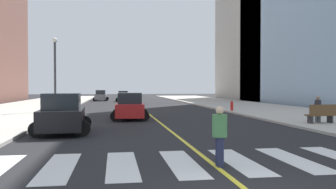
{
  "coord_description": "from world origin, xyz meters",
  "views": [
    {
      "loc": [
        -2.92,
        -6.5,
        2.32
      ],
      "look_at": [
        2.14,
        26.7,
        1.6
      ],
      "focal_mm": 37.82,
      "sensor_mm": 36.0,
      "label": 1
    }
  ],
  "objects_px": {
    "fire_hydrant": "(232,106)",
    "street_lamp": "(55,67)",
    "car_gray_nearest": "(101,96)",
    "car_red_third": "(130,107)",
    "pedestrian_crossing": "(220,133)",
    "park_bench": "(321,114)",
    "pedestrian_waiting_east": "(318,108)",
    "car_green_second": "(123,97)",
    "car_black_fourth": "(62,114)"
  },
  "relations": [
    {
      "from": "car_green_second",
      "to": "car_gray_nearest",
      "type": "bearing_deg",
      "value": 137.79
    },
    {
      "from": "car_black_fourth",
      "to": "street_lamp",
      "type": "distance_m",
      "value": 15.2
    },
    {
      "from": "street_lamp",
      "to": "car_gray_nearest",
      "type": "bearing_deg",
      "value": 83.58
    },
    {
      "from": "car_black_fourth",
      "to": "pedestrian_crossing",
      "type": "height_order",
      "value": "car_black_fourth"
    },
    {
      "from": "park_bench",
      "to": "pedestrian_waiting_east",
      "type": "bearing_deg",
      "value": -19.35
    },
    {
      "from": "car_green_second",
      "to": "car_black_fourth",
      "type": "relative_size",
      "value": 0.84
    },
    {
      "from": "car_gray_nearest",
      "to": "street_lamp",
      "type": "bearing_deg",
      "value": -94.52
    },
    {
      "from": "pedestrian_waiting_east",
      "to": "car_red_third",
      "type": "bearing_deg",
      "value": -179.26
    },
    {
      "from": "park_bench",
      "to": "pedestrian_waiting_east",
      "type": "relative_size",
      "value": 1.16
    },
    {
      "from": "park_bench",
      "to": "fire_hydrant",
      "type": "xyz_separation_m",
      "value": [
        -1.57,
        11.59,
        -0.11
      ]
    },
    {
      "from": "car_black_fourth",
      "to": "park_bench",
      "type": "distance_m",
      "value": 14.81
    },
    {
      "from": "car_gray_nearest",
      "to": "park_bench",
      "type": "xyz_separation_m",
      "value": [
        14.41,
        -40.53,
        -0.15
      ]
    },
    {
      "from": "pedestrian_waiting_east",
      "to": "street_lamp",
      "type": "relative_size",
      "value": 0.24
    },
    {
      "from": "fire_hydrant",
      "to": "street_lamp",
      "type": "distance_m",
      "value": 16.37
    },
    {
      "from": "car_green_second",
      "to": "pedestrian_waiting_east",
      "type": "height_order",
      "value": "pedestrian_waiting_east"
    },
    {
      "from": "fire_hydrant",
      "to": "street_lamp",
      "type": "height_order",
      "value": "street_lamp"
    },
    {
      "from": "park_bench",
      "to": "street_lamp",
      "type": "bearing_deg",
      "value": 47.58
    },
    {
      "from": "car_red_third",
      "to": "fire_hydrant",
      "type": "bearing_deg",
      "value": 33.96
    },
    {
      "from": "car_red_third",
      "to": "park_bench",
      "type": "bearing_deg",
      "value": -24.94
    },
    {
      "from": "pedestrian_waiting_east",
      "to": "pedestrian_crossing",
      "type": "bearing_deg",
      "value": -106.97
    },
    {
      "from": "car_red_third",
      "to": "park_bench",
      "type": "distance_m",
      "value": 12.54
    },
    {
      "from": "car_green_second",
      "to": "car_black_fourth",
      "type": "bearing_deg",
      "value": -93.74
    },
    {
      "from": "car_green_second",
      "to": "car_black_fourth",
      "type": "height_order",
      "value": "car_black_fourth"
    },
    {
      "from": "car_red_third",
      "to": "pedestrian_waiting_east",
      "type": "bearing_deg",
      "value": -22.07
    },
    {
      "from": "car_black_fourth",
      "to": "park_bench",
      "type": "xyz_separation_m",
      "value": [
        14.77,
        1.13,
        -0.25
      ]
    },
    {
      "from": "car_gray_nearest",
      "to": "car_red_third",
      "type": "height_order",
      "value": "car_red_third"
    },
    {
      "from": "car_black_fourth",
      "to": "fire_hydrant",
      "type": "bearing_deg",
      "value": 41.26
    },
    {
      "from": "park_bench",
      "to": "car_gray_nearest",
      "type": "bearing_deg",
      "value": 14.88
    },
    {
      "from": "park_bench",
      "to": "car_red_third",
      "type": "bearing_deg",
      "value": 57.54
    },
    {
      "from": "car_gray_nearest",
      "to": "pedestrian_crossing",
      "type": "distance_m",
      "value": 50.34
    },
    {
      "from": "pedestrian_waiting_east",
      "to": "street_lamp",
      "type": "height_order",
      "value": "street_lamp"
    },
    {
      "from": "park_bench",
      "to": "pedestrian_waiting_east",
      "type": "xyz_separation_m",
      "value": [
        0.16,
        0.62,
        0.33
      ]
    },
    {
      "from": "car_green_second",
      "to": "car_red_third",
      "type": "height_order",
      "value": "car_red_third"
    },
    {
      "from": "car_green_second",
      "to": "park_bench",
      "type": "xyz_separation_m",
      "value": [
        10.8,
        -36.99,
        -0.1
      ]
    },
    {
      "from": "car_gray_nearest",
      "to": "car_black_fourth",
      "type": "distance_m",
      "value": 41.66
    },
    {
      "from": "car_red_third",
      "to": "car_black_fourth",
      "type": "bearing_deg",
      "value": -114.97
    },
    {
      "from": "car_gray_nearest",
      "to": "street_lamp",
      "type": "relative_size",
      "value": 0.62
    },
    {
      "from": "street_lamp",
      "to": "pedestrian_crossing",
      "type": "bearing_deg",
      "value": -70.25
    },
    {
      "from": "car_black_fourth",
      "to": "pedestrian_waiting_east",
      "type": "relative_size",
      "value": 2.89
    },
    {
      "from": "car_gray_nearest",
      "to": "fire_hydrant",
      "type": "xyz_separation_m",
      "value": [
        12.84,
        -28.94,
        -0.26
      ]
    },
    {
      "from": "car_gray_nearest",
      "to": "car_green_second",
      "type": "relative_size",
      "value": 1.05
    },
    {
      "from": "car_green_second",
      "to": "pedestrian_crossing",
      "type": "relative_size",
      "value": 2.19
    },
    {
      "from": "car_black_fourth",
      "to": "pedestrian_crossing",
      "type": "bearing_deg",
      "value": -59.09
    },
    {
      "from": "car_black_fourth",
      "to": "street_lamp",
      "type": "relative_size",
      "value": 0.7
    },
    {
      "from": "car_black_fourth",
      "to": "fire_hydrant",
      "type": "height_order",
      "value": "car_black_fourth"
    },
    {
      "from": "car_black_fourth",
      "to": "fire_hydrant",
      "type": "distance_m",
      "value": 18.33
    },
    {
      "from": "car_red_third",
      "to": "pedestrian_crossing",
      "type": "xyz_separation_m",
      "value": [
        1.92,
        -15.38,
        0.08
      ]
    },
    {
      "from": "car_red_third",
      "to": "pedestrian_crossing",
      "type": "relative_size",
      "value": 2.48
    },
    {
      "from": "pedestrian_waiting_east",
      "to": "fire_hydrant",
      "type": "bearing_deg",
      "value": 124.62
    },
    {
      "from": "car_gray_nearest",
      "to": "pedestrian_crossing",
      "type": "relative_size",
      "value": 2.31
    }
  ]
}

